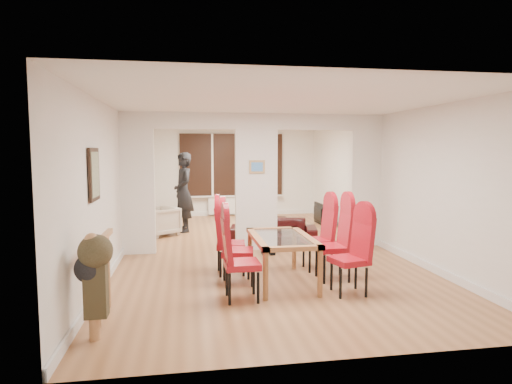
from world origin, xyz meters
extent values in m
cube|color=#9A663E|center=(0.00, 0.00, 0.00)|extent=(5.00, 9.00, 0.01)
cube|color=white|center=(0.00, 0.00, 1.30)|extent=(5.00, 0.18, 2.60)
cube|color=black|center=(0.00, 4.44, 1.50)|extent=(3.00, 0.08, 1.80)
cube|color=white|center=(0.00, 4.40, 0.30)|extent=(1.40, 0.08, 0.50)
sphere|color=orange|center=(0.30, 3.30, 2.15)|extent=(0.36, 0.36, 0.36)
cube|color=gray|center=(-2.47, -2.40, 1.60)|extent=(0.04, 0.52, 0.67)
cube|color=#4C8CD8|center=(0.00, -0.10, 1.60)|extent=(0.30, 0.03, 0.25)
imported|color=black|center=(0.42, 0.39, 0.25)|extent=(1.85, 1.03, 0.51)
imported|color=beige|center=(-1.92, 1.67, 0.32)|extent=(0.97, 0.97, 0.64)
imported|color=black|center=(-1.39, 2.08, 0.93)|extent=(0.78, 0.61, 1.87)
imported|color=black|center=(2.00, 2.46, 0.27)|extent=(0.96, 0.15, 0.55)
cylinder|color=#143F19|center=(0.64, 2.21, 0.39)|extent=(0.07, 0.07, 0.26)
imported|color=black|center=(0.79, 2.14, 0.28)|extent=(0.21, 0.21, 0.05)
camera|label=1|loc=(-1.31, -8.06, 1.89)|focal=30.00mm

